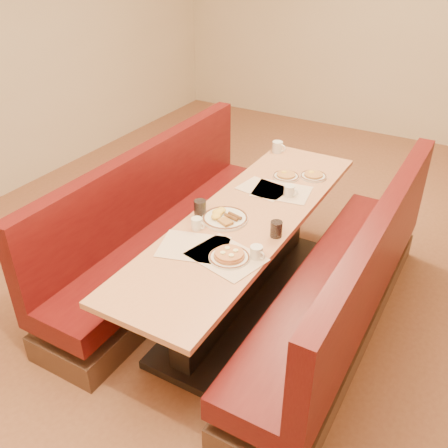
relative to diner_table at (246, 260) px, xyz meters
The scene contains 19 objects.
ground 0.37m from the diner_table, ahead, with size 8.00×8.00×0.00m, color #9E6647.
room_envelope 1.56m from the diner_table, ahead, with size 6.04×8.04×2.82m.
diner_table is the anchor object (origin of this frame).
booth_left 0.73m from the diner_table, behind, with size 0.55×2.50×1.05m.
booth_right 0.73m from the diner_table, ahead, with size 0.55×2.50×1.05m.
placemat_near_left 0.64m from the diner_table, 101.90° to the right, with size 0.42×0.31×0.00m, color #F8E5C2.
placemat_near_right 0.64m from the diner_table, 76.55° to the right, with size 0.43×0.32×0.00m, color #F8E5C2.
placemat_far_left 0.56m from the diner_table, 100.53° to the left, with size 0.35×0.26×0.00m, color #F8E5C2.
placemat_far_right 0.58m from the diner_table, 81.96° to the left, with size 0.41×0.31×0.00m, color #F8E5C2.
pancake_plate 0.66m from the diner_table, 74.12° to the right, with size 0.25×0.25×0.06m.
eggs_plate 0.43m from the diner_table, 129.47° to the right, with size 0.31×0.31×0.06m.
extra_plate_mid 0.89m from the diner_table, 77.33° to the left, with size 0.21×0.21×0.04m.
extra_plate_far 0.78m from the diner_table, 90.83° to the left, with size 0.21×0.21×0.04m.
coffee_mug_a 0.66m from the diner_table, 55.99° to the right, with size 0.11×0.08×0.08m.
coffee_mug_b 0.56m from the diner_table, 122.88° to the right, with size 0.10×0.07×0.08m.
coffee_mug_c 0.60m from the diner_table, 70.94° to the left, with size 0.11×0.08×0.08m.
coffee_mug_d 1.21m from the diner_table, 104.10° to the left, with size 0.13×0.09×0.10m.
soda_tumbler_near 0.54m from the diner_table, 150.75° to the right, with size 0.08×0.08×0.11m.
soda_tumbler_mid 0.53m from the diner_table, 26.42° to the right, with size 0.08×0.08×0.11m.
Camera 1 is at (1.33, -2.63, 2.48)m, focal length 40.00 mm.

